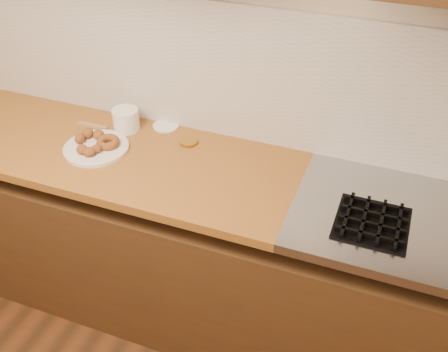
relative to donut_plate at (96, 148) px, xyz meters
The scene contains 11 objects.
wall_back 0.67m from the donut_plate, 40.49° to the left, with size 4.00×0.02×2.70m, color tan.
base_cabinet 0.65m from the donut_plate, ahead, with size 3.60×0.60×0.77m, color #482C12.
butcher_block 0.27m from the donut_plate, behind, with size 2.30×0.62×0.04m, color #9C6028.
backsplash 0.58m from the donut_plate, 39.44° to the left, with size 3.60×0.02×0.60m, color beige.
donut_plate is the anchor object (origin of this frame).
ring_donut 0.06m from the donut_plate, 29.45° to the left, with size 0.10×0.10×0.03m, color brown.
fried_dough_chunks 0.04m from the donut_plate, behind, with size 0.16×0.20×0.04m.
plastic_tub 0.21m from the donut_plate, 78.73° to the left, with size 0.12×0.12×0.10m, color white.
tub_lid 0.34m from the donut_plate, 54.82° to the left, with size 0.12×0.12×0.01m, color white.
brass_jar_lid 0.40m from the donut_plate, 27.84° to the left, with size 0.08×0.08×0.01m, color #AA7E28.
wooden_utensil 0.20m from the donut_plate, 127.26° to the left, with size 0.15×0.02×0.01m, color #99774D.
Camera 1 is at (0.80, 0.10, 2.17)m, focal length 42.00 mm.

